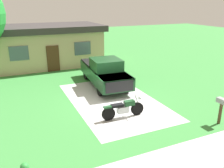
{
  "coord_description": "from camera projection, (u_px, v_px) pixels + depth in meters",
  "views": [
    {
      "loc": [
        -5.27,
        -11.51,
        5.38
      ],
      "look_at": [
        0.07,
        0.33,
        0.9
      ],
      "focal_mm": 38.14,
      "sensor_mm": 36.0,
      "label": 1
    }
  ],
  "objects": [
    {
      "name": "motorcycle",
      "position": [
        124.0,
        109.0,
        11.57
      ],
      "size": [
        2.21,
        0.7,
        1.09
      ],
      "color": "black",
      "rests_on": "ground"
    },
    {
      "name": "neighbor_house",
      "position": [
        47.0,
        45.0,
        21.17
      ],
      "size": [
        9.6,
        5.6,
        3.5
      ],
      "color": "tan",
      "rests_on": "ground"
    },
    {
      "name": "ground_plane",
      "position": [
        113.0,
        101.0,
        13.72
      ],
      "size": [
        80.0,
        80.0,
        0.0
      ],
      "primitive_type": "plane",
      "color": "#3C873E"
    },
    {
      "name": "mailbox",
      "position": [
        222.0,
        104.0,
        10.82
      ],
      "size": [
        0.26,
        0.48,
        1.26
      ],
      "color": "#4C3823",
      "rests_on": "ground"
    },
    {
      "name": "pickup_truck",
      "position": [
        104.0,
        71.0,
        16.08
      ],
      "size": [
        2.41,
        5.75,
        1.9
      ],
      "color": "black",
      "rests_on": "ground"
    },
    {
      "name": "sidewalk_strip",
      "position": [
        182.0,
        160.0,
        8.55
      ],
      "size": [
        36.0,
        1.8,
        0.01
      ],
      "primitive_type": "cube",
      "color": "beige",
      "rests_on": "ground"
    },
    {
      "name": "driveway_pad",
      "position": [
        113.0,
        101.0,
        13.72
      ],
      "size": [
        4.56,
        7.72,
        0.01
      ],
      "primitive_type": "cube",
      "color": "#B9B9B9",
      "rests_on": "ground"
    }
  ]
}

